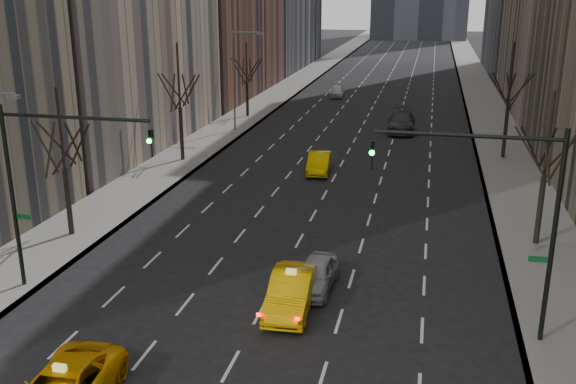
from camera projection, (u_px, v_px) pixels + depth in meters
The scene contains 15 objects.
sidewalk_left at pixel (284, 90), 82.64m from camera, with size 4.50×320.00×0.15m, color slate.
sidewalk_right at pixel (481, 97), 77.56m from camera, with size 4.50×320.00×0.15m, color slate.
tree_lw_b at pixel (65, 169), 33.12m from camera, with size 3.36×3.50×7.82m.
tree_lw_c at pixel (180, 109), 47.90m from camera, with size 3.36×3.50×8.74m.
tree_lw_d at pixel (247, 82), 64.79m from camera, with size 3.36×3.50×7.36m.
tree_rw_b at pixel (544, 176), 31.86m from camera, with size 3.36×3.50×7.82m.
tree_rw_c at pixel (508, 107), 48.51m from camera, with size 3.36×3.50×8.74m.
traffic_mast_left at pixel (45, 170), 26.40m from camera, with size 6.69×0.39×8.00m.
traffic_mast_right at pixel (507, 200), 22.62m from camera, with size 6.69×0.39×8.00m.
streetlight_far at pixel (237, 70), 57.41m from camera, with size 2.83×0.22×9.00m.
taxi_sedan at pixel (291, 291), 26.27m from camera, with size 1.65×4.73×1.56m, color #FFBF05.
silver_sedan_ahead at pixel (316, 274), 28.10m from camera, with size 1.58×3.93×1.34m, color #999CA0.
far_taxi at pixel (319, 163), 45.90m from camera, with size 1.50×4.30×1.42m, color yellow.
far_suv_grey at pixel (401, 122), 59.09m from camera, with size 2.50×6.14×1.78m, color #2C2D31.
far_car_white at pixel (337, 91), 77.93m from camera, with size 1.61×3.99×1.36m, color silver.
Camera 1 is at (6.22, -10.64, 12.63)m, focal length 40.00 mm.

